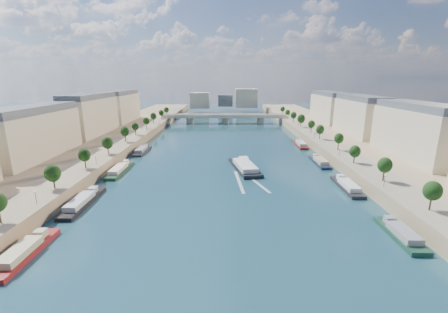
{
  "coord_description": "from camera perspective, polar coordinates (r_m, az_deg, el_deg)",
  "views": [
    {
      "loc": [
        0.71,
        -47.62,
        39.61
      ],
      "look_at": [
        -0.15,
        83.93,
        5.0
      ],
      "focal_mm": 24.0,
      "sensor_mm": 36.0,
      "label": 1
    }
  ],
  "objects": [
    {
      "name": "moored_barges_right",
      "position": [
        118.58,
        22.66,
        -5.53
      ],
      "size": [
        5.0,
        164.63,
        3.6
      ],
      "color": "black",
      "rests_on": "ground"
    },
    {
      "name": "quay_left",
      "position": [
        168.69,
        -25.17,
        0.61
      ],
      "size": [
        44.0,
        520.0,
        5.0
      ],
      "primitive_type": "cube",
      "color": "#9E8460",
      "rests_on": "ground"
    },
    {
      "name": "trees_left",
      "position": [
        162.29,
        -19.75,
        3.53
      ],
      "size": [
        4.8,
        268.8,
        8.26
      ],
      "color": "#382B1E",
      "rests_on": "ground"
    },
    {
      "name": "ground",
      "position": [
        152.85,
        0.1,
        -0.28
      ],
      "size": [
        700.0,
        700.0,
        0.0
      ],
      "primitive_type": "plane",
      "color": "#0B2932",
      "rests_on": "ground"
    },
    {
      "name": "pave_right",
      "position": [
        161.73,
        20.74,
        1.43
      ],
      "size": [
        14.0,
        520.0,
        0.1
      ],
      "primitive_type": "cube",
      "color": "gray",
      "rests_on": "quay_right"
    },
    {
      "name": "quay_right",
      "position": [
        168.08,
        25.46,
        0.53
      ],
      "size": [
        44.0,
        520.0,
        5.0
      ],
      "primitive_type": "cube",
      "color": "#9E8460",
      "rests_on": "ground"
    },
    {
      "name": "lamps_right",
      "position": [
        164.28,
        18.77,
        2.78
      ],
      "size": [
        0.36,
        200.36,
        4.28
      ],
      "color": "black",
      "rests_on": "ground"
    },
    {
      "name": "skyline",
      "position": [
        368.0,
        0.78,
        10.85
      ],
      "size": [
        79.0,
        42.0,
        22.0
      ],
      "color": "beige",
      "rests_on": "ground"
    },
    {
      "name": "bridge",
      "position": [
        271.63,
        0.23,
        7.44
      ],
      "size": [
        112.0,
        12.0,
        8.15
      ],
      "color": "#C1B79E",
      "rests_on": "ground"
    },
    {
      "name": "buildings_left",
      "position": [
        182.65,
        -27.77,
        5.77
      ],
      "size": [
        16.0,
        226.0,
        23.2
      ],
      "color": "beige",
      "rests_on": "ground"
    },
    {
      "name": "trees_right",
      "position": [
        169.24,
        19.13,
        4.01
      ],
      "size": [
        4.8,
        268.8,
        8.26
      ],
      "color": "#382B1E",
      "rests_on": "ground"
    },
    {
      "name": "lamps_left",
      "position": [
        150.95,
        -20.28,
        1.64
      ],
      "size": [
        0.36,
        200.36,
        4.28
      ],
      "color": "black",
      "rests_on": "ground"
    },
    {
      "name": "buildings_right",
      "position": [
        181.99,
        28.11,
        5.7
      ],
      "size": [
        16.0,
        226.0,
        23.2
      ],
      "color": "beige",
      "rests_on": "ground"
    },
    {
      "name": "moored_barges_left",
      "position": [
        111.1,
        -24.43,
        -7.07
      ],
      "size": [
        5.0,
        155.38,
        3.6
      ],
      "color": "#161E31",
      "rests_on": "ground"
    },
    {
      "name": "tour_barge",
      "position": [
        134.27,
        3.96,
        -1.95
      ],
      "size": [
        14.07,
        30.22,
        3.95
      ],
      "rotation": [
        0.0,
        0.0,
        0.2
      ],
      "color": "black",
      "rests_on": "ground"
    },
    {
      "name": "wake",
      "position": [
        118.9,
        4.43,
        -4.76
      ],
      "size": [
        12.81,
        26.01,
        0.04
      ],
      "color": "silver",
      "rests_on": "ground"
    },
    {
      "name": "pave_left",
      "position": [
        162.23,
        -20.48,
        1.49
      ],
      "size": [
        14.0,
        520.0,
        0.1
      ],
      "primitive_type": "cube",
      "color": "gray",
      "rests_on": "quay_left"
    }
  ]
}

